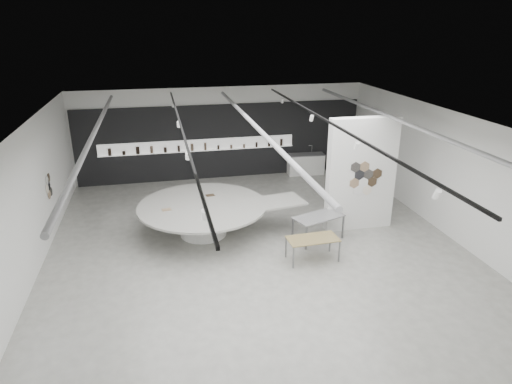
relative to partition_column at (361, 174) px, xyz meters
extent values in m
cube|color=#A4A39A|center=(-3.50, -1.00, -1.80)|extent=(12.00, 14.00, 0.01)
cube|color=silver|center=(-3.50, -1.00, 2.01)|extent=(12.00, 14.00, 0.01)
cube|color=white|center=(-3.50, 6.01, 0.10)|extent=(12.00, 0.01, 3.80)
cube|color=white|center=(-3.50, -8.00, 0.10)|extent=(12.00, 0.01, 3.80)
cube|color=white|center=(2.50, -1.00, 0.10)|extent=(0.01, 14.00, 3.80)
cube|color=white|center=(-9.51, -1.00, 0.10)|extent=(0.01, 14.00, 3.80)
cylinder|color=#939396|center=(-7.70, -0.50, 1.82)|extent=(0.12, 12.00, 0.12)
cylinder|color=#939396|center=(-3.50, -0.50, 1.82)|extent=(0.12, 12.00, 0.12)
cylinder|color=#939396|center=(0.70, -0.50, 1.82)|extent=(0.12, 12.00, 0.12)
cube|color=black|center=(-5.50, -1.00, 1.90)|extent=(0.05, 13.00, 0.06)
cylinder|color=white|center=(-5.50, -6.00, 1.72)|extent=(0.11, 0.18, 0.21)
cylinder|color=white|center=(-5.50, -2.70, 1.72)|extent=(0.11, 0.18, 0.21)
cylinder|color=white|center=(-5.50, 0.60, 1.72)|extent=(0.11, 0.18, 0.21)
cylinder|color=white|center=(-5.50, 3.90, 1.72)|extent=(0.11, 0.18, 0.21)
cube|color=black|center=(-1.50, -1.00, 1.90)|extent=(0.05, 13.00, 0.06)
cylinder|color=white|center=(-1.50, -6.00, 1.72)|extent=(0.11, 0.18, 0.21)
cylinder|color=white|center=(-1.50, -2.70, 1.72)|extent=(0.11, 0.18, 0.21)
cylinder|color=white|center=(-1.50, 0.60, 1.72)|extent=(0.11, 0.18, 0.21)
cylinder|color=white|center=(-1.50, 3.90, 1.72)|extent=(0.11, 0.18, 0.21)
cylinder|color=#907558|center=(-9.47, 1.50, -0.45)|extent=(0.03, 0.28, 0.28)
cylinder|color=black|center=(-9.47, 1.76, -0.45)|extent=(0.03, 0.28, 0.28)
cylinder|color=black|center=(-9.47, 1.63, -0.22)|extent=(0.03, 0.28, 0.28)
cylinder|color=white|center=(-9.47, 1.37, -0.22)|extent=(0.03, 0.28, 0.28)
cylinder|color=white|center=(-9.47, 1.50, 0.01)|extent=(0.03, 0.28, 0.28)
cylinder|color=#3F2F1F|center=(-9.47, 1.76, 0.01)|extent=(0.03, 0.28, 0.28)
cube|color=black|center=(-3.50, 5.94, -0.25)|extent=(11.80, 0.10, 3.10)
cube|color=white|center=(-4.50, 5.87, -0.32)|extent=(8.00, 0.06, 0.46)
cube|color=white|center=(-4.50, 5.81, -0.54)|extent=(8.00, 0.18, 0.02)
cylinder|color=black|center=(-8.03, 5.81, -0.39)|extent=(0.13, 0.13, 0.29)
cylinder|color=black|center=(-7.49, 5.81, -0.46)|extent=(0.13, 0.13, 0.15)
cylinder|color=black|center=(-6.94, 5.81, -0.38)|extent=(0.14, 0.14, 0.30)
cylinder|color=brown|center=(-6.40, 5.81, -0.39)|extent=(0.12, 0.12, 0.29)
cylinder|color=black|center=(-5.86, 5.81, -0.43)|extent=(0.12, 0.12, 0.21)
cylinder|color=black|center=(-5.31, 5.81, -0.41)|extent=(0.10, 0.10, 0.25)
cylinder|color=brown|center=(-4.77, 5.81, -0.38)|extent=(0.12, 0.12, 0.30)
cylinder|color=brown|center=(-4.23, 5.81, -0.38)|extent=(0.10, 0.10, 0.31)
cylinder|color=black|center=(-3.69, 5.81, -0.45)|extent=(0.09, 0.09, 0.17)
cylinder|color=brown|center=(-3.14, 5.81, -0.45)|extent=(0.10, 0.10, 0.16)
cylinder|color=brown|center=(-2.60, 5.81, -0.46)|extent=(0.09, 0.09, 0.15)
cylinder|color=black|center=(-2.06, 5.81, -0.43)|extent=(0.09, 0.09, 0.21)
cylinder|color=black|center=(-1.51, 5.81, -0.38)|extent=(0.11, 0.11, 0.31)
cylinder|color=black|center=(-0.97, 5.81, -0.39)|extent=(0.11, 0.11, 0.29)
cube|color=white|center=(0.00, 0.00, 0.00)|extent=(2.20, 0.35, 3.60)
cylinder|color=white|center=(0.00, -0.19, -0.20)|extent=(0.34, 0.03, 0.34)
cylinder|color=#3F2F1F|center=(0.30, -0.19, -0.20)|extent=(0.34, 0.03, 0.34)
cylinder|color=#907558|center=(-0.30, -0.19, -0.20)|extent=(0.34, 0.03, 0.34)
cylinder|color=black|center=(0.15, -0.19, 0.06)|extent=(0.34, 0.03, 0.34)
cylinder|color=black|center=(-0.15, -0.19, 0.06)|extent=(0.34, 0.03, 0.34)
cylinder|color=white|center=(0.15, -0.19, -0.46)|extent=(0.34, 0.03, 0.34)
cylinder|color=white|center=(-0.15, -0.19, -0.46)|extent=(0.34, 0.03, 0.34)
cylinder|color=#3F2F1F|center=(0.45, -0.19, 0.06)|extent=(0.34, 0.03, 0.34)
cylinder|color=#907558|center=(0.00, -0.19, 0.32)|extent=(0.34, 0.03, 0.34)
cylinder|color=black|center=(-0.30, -0.19, 0.32)|extent=(0.34, 0.03, 0.34)
cylinder|color=white|center=(-4.94, 0.54, -1.33)|extent=(1.65, 1.65, 0.94)
cylinder|color=#9C9B93|center=(-4.94, 0.54, -0.83)|extent=(4.56, 4.56, 0.07)
cube|color=#9C9B93|center=(-2.67, 0.35, -0.82)|extent=(1.92, 1.37, 0.06)
cube|color=#907558|center=(-6.03, 0.36, -0.79)|extent=(0.30, 0.24, 0.01)
cube|color=#3F2F1F|center=(-4.61, 1.26, -0.79)|extent=(0.30, 0.24, 0.01)
cube|color=olive|center=(-2.14, -1.74, -1.15)|extent=(1.44, 0.77, 0.03)
cube|color=slate|center=(-2.79, -2.09, -1.48)|extent=(0.04, 0.04, 0.64)
cube|color=slate|center=(-2.82, -1.45, -1.48)|extent=(0.04, 0.04, 0.64)
cube|color=slate|center=(-1.45, -2.03, -1.48)|extent=(0.04, 0.04, 0.64)
cube|color=slate|center=(-1.48, -1.39, -1.48)|extent=(0.04, 0.04, 0.64)
cube|color=gray|center=(-1.56, -0.58, -1.04)|extent=(1.68, 1.22, 0.03)
cube|color=slate|center=(-2.12, -1.13, -1.43)|extent=(0.06, 0.06, 0.74)
cube|color=slate|center=(-2.34, -0.50, -1.43)|extent=(0.06, 0.06, 0.74)
cube|color=slate|center=(-0.78, -0.66, -1.43)|extent=(0.06, 0.06, 0.74)
cube|color=slate|center=(-1.00, -0.03, -1.43)|extent=(0.06, 0.06, 0.74)
cube|color=white|center=(0.07, 5.54, -1.37)|extent=(1.57, 0.65, 0.87)
cube|color=gray|center=(0.07, 5.54, -0.92)|extent=(1.61, 0.69, 0.03)
cylinder|color=silver|center=(0.37, 5.67, -0.73)|extent=(0.02, 0.02, 0.35)
cylinder|color=silver|center=(0.29, 5.68, -0.57)|extent=(0.15, 0.03, 0.02)
camera|label=1|loc=(-6.12, -12.46, 4.54)|focal=32.00mm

